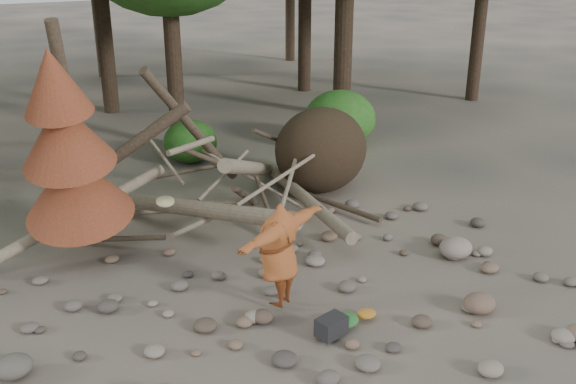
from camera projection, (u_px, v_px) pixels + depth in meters
ground at (330, 303)px, 10.35m from camera, size 120.00×120.00×0.00m
deadfall_pile at (301, 157)px, 14.37m from camera, size 8.55×5.24×3.30m
dead_conifer at (69, 153)px, 10.84m from camera, size 2.06×2.16×4.35m
bush_mid at (190, 141)px, 16.80m from camera, size 1.40×1.40×1.12m
bush_right at (340, 119)px, 18.04m from camera, size 2.00×2.00×1.60m
frisbee_thrower at (279, 255)px, 9.89m from camera, size 2.96×1.39×2.12m
backpack at (331, 330)px, 9.38m from camera, size 0.49×0.38×0.29m
cloth_green at (344, 323)px, 9.64m from camera, size 0.46×0.38×0.17m
cloth_orange at (366, 317)px, 9.87m from camera, size 0.31×0.26×0.11m
boulder_front_right at (479, 303)px, 10.05m from camera, size 0.52×0.47×0.31m
boulder_mid_right at (456, 248)px, 11.79m from camera, size 0.63×0.57×0.38m
boulder_mid_left at (13, 367)px, 8.55m from camera, size 0.52×0.46×0.31m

